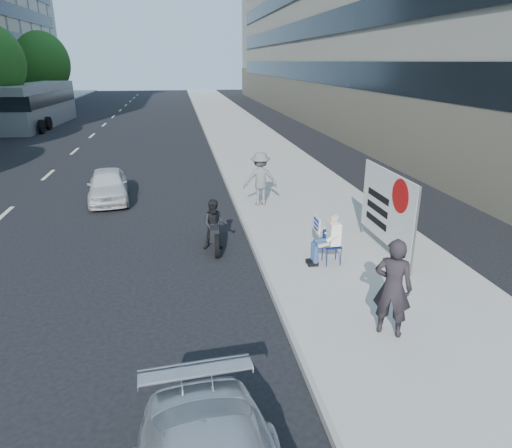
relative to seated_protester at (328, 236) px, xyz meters
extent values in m
plane|color=black|center=(-3.08, -2.15, -0.87)|extent=(160.00, 160.00, 0.00)
cube|color=#ACAAA1|center=(0.92, 17.85, -0.80)|extent=(5.00, 120.00, 0.15)
cylinder|color=#382616|center=(-16.78, 41.85, 0.44)|extent=(0.30, 0.30, 2.62)
ellipsoid|color=#1E5215|center=(-16.78, 41.85, 3.91)|extent=(5.40, 5.40, 6.21)
cylinder|color=navy|center=(-0.07, -0.21, -0.50)|extent=(0.02, 0.02, 0.45)
cylinder|color=navy|center=(0.29, -0.21, -0.50)|extent=(0.02, 0.02, 0.45)
cylinder|color=navy|center=(-0.07, 0.15, -0.50)|extent=(0.02, 0.02, 0.45)
cylinder|color=navy|center=(0.29, 0.15, -0.50)|extent=(0.02, 0.02, 0.45)
cube|color=navy|center=(0.11, -0.03, -0.26)|extent=(0.40, 0.40, 0.03)
cube|color=navy|center=(0.11, 0.16, -0.07)|extent=(0.40, 0.02, 0.40)
cylinder|color=navy|center=(-0.11, -0.13, -0.17)|extent=(0.44, 0.17, 0.17)
cylinder|color=navy|center=(-0.33, -0.13, -0.40)|extent=(0.14, 0.14, 0.46)
cube|color=black|center=(-0.39, -0.13, -0.67)|extent=(0.26, 0.11, 0.10)
cylinder|color=navy|center=(-0.11, 0.07, -0.17)|extent=(0.44, 0.17, 0.17)
cylinder|color=navy|center=(-0.33, 0.07, -0.40)|extent=(0.14, 0.14, 0.46)
cube|color=black|center=(-0.39, 0.07, -0.67)|extent=(0.26, 0.11, 0.10)
cube|color=white|center=(0.13, -0.03, 0.09)|extent=(0.26, 0.42, 0.56)
sphere|color=tan|center=(0.13, -0.03, 0.46)|extent=(0.23, 0.23, 0.23)
ellipsoid|color=gray|center=(0.15, -0.03, 0.49)|extent=(0.22, 0.24, 0.19)
ellipsoid|color=gray|center=(0.05, -0.03, 0.39)|extent=(0.10, 0.14, 0.13)
cylinder|color=white|center=(0.01, -0.27, 0.06)|extent=(0.30, 0.10, 0.25)
cylinder|color=tan|center=(-0.19, -0.27, -0.12)|extent=(0.29, 0.09, 0.14)
cylinder|color=white|center=(0.06, 0.23, 0.11)|extent=(0.26, 0.20, 0.32)
cylinder|color=tan|center=(-0.07, 0.37, 0.01)|extent=(0.30, 0.21, 0.18)
cube|color=white|center=(-0.14, 0.52, 0.14)|extent=(0.03, 0.55, 0.40)
imported|color=slate|center=(-0.78, 5.20, 0.21)|extent=(1.22, 0.71, 1.87)
imported|color=black|center=(0.16, -3.22, 0.22)|extent=(0.83, 0.76, 1.89)
cylinder|color=#4C4C4C|center=(1.72, -1.05, 0.38)|extent=(0.06, 0.06, 2.20)
cylinder|color=#4C4C4C|center=(1.72, 1.95, 0.38)|extent=(0.06, 0.06, 2.20)
cube|color=silver|center=(1.70, 0.45, 0.53)|extent=(0.04, 3.00, 1.90)
cylinder|color=#A50C0C|center=(1.67, -0.25, 1.03)|extent=(0.01, 0.84, 0.84)
cube|color=black|center=(1.67, 0.95, 0.68)|extent=(0.01, 1.30, 0.18)
cube|color=black|center=(1.67, 0.95, 0.33)|extent=(0.01, 1.30, 0.18)
cube|color=black|center=(1.67, 0.95, -0.02)|extent=(0.01, 1.30, 0.18)
imported|color=silver|center=(-6.23, 7.14, -0.28)|extent=(1.80, 3.62, 1.19)
cylinder|color=black|center=(-2.67, 1.15, -0.55)|extent=(0.17, 0.65, 0.64)
cylinder|color=black|center=(-2.67, 2.55, -0.55)|extent=(0.17, 0.65, 0.64)
cube|color=black|center=(-2.67, 1.85, -0.32)|extent=(0.35, 1.22, 0.35)
imported|color=black|center=(-2.67, 1.75, -0.16)|extent=(0.73, 0.59, 1.42)
cube|color=gray|center=(-14.53, 29.91, 0.78)|extent=(3.29, 12.14, 3.30)
cube|color=black|center=(-15.80, 29.91, 1.33)|extent=(0.82, 11.48, 1.00)
cube|color=black|center=(-13.26, 29.91, 1.33)|extent=(0.82, 11.48, 1.00)
cube|color=black|center=(-14.53, 23.89, 1.33)|extent=(2.40, 0.22, 1.00)
cylinder|color=black|center=(-15.78, 25.41, -0.37)|extent=(0.32, 1.01, 1.00)
cylinder|color=black|center=(-13.28, 25.41, -0.37)|extent=(0.32, 1.01, 1.00)
cylinder|color=black|center=(-15.78, 27.41, -0.37)|extent=(0.32, 1.01, 1.00)
cylinder|color=black|center=(-13.28, 27.41, -0.37)|extent=(0.32, 1.01, 1.00)
cylinder|color=black|center=(-15.78, 33.41, -0.37)|extent=(0.32, 1.01, 1.00)
cylinder|color=black|center=(-13.28, 33.41, -0.37)|extent=(0.32, 1.01, 1.00)
cylinder|color=black|center=(-15.78, 34.91, -0.37)|extent=(0.32, 1.01, 1.00)
cylinder|color=black|center=(-13.28, 34.91, -0.37)|extent=(0.32, 1.01, 1.00)
camera|label=1|loc=(-3.50, -10.09, 4.08)|focal=32.00mm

